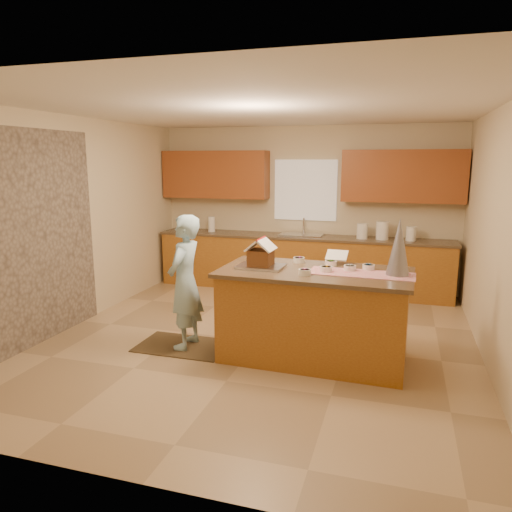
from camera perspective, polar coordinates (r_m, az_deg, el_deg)
name	(u,v)px	position (r m, az deg, el deg)	size (l,w,h in m)	color
floor	(259,341)	(5.90, 0.37, -9.99)	(5.50, 5.50, 0.00)	tan
ceiling	(259,108)	(5.53, 0.41, 17.09)	(5.50, 5.50, 0.00)	silver
wall_back	(305,208)	(8.21, 5.88, 5.68)	(5.50, 5.50, 0.00)	beige
wall_front	(133,290)	(3.07, -14.40, -3.96)	(5.50, 5.50, 0.00)	beige
wall_left	(75,222)	(6.70, -20.61, 3.78)	(5.50, 5.50, 0.00)	beige
wall_right	(497,240)	(5.41, 26.68, 1.68)	(5.50, 5.50, 0.00)	beige
stone_accent	(33,239)	(6.09, -24.94, 1.82)	(2.50, 2.50, 0.00)	gray
window_curtain	(305,190)	(8.16, 5.88, 7.76)	(1.05, 0.03, 1.00)	white
back_counter_base	(301,264)	(8.06, 5.34, -0.97)	(4.80, 0.60, 0.88)	#9B6220
back_counter_top	(301,237)	(7.98, 5.40, 2.27)	(4.85, 0.63, 0.04)	brown
upper_cabinet_left	(216,175)	(8.44, -4.82, 9.59)	(1.85, 0.35, 0.80)	#954B20
upper_cabinet_right	(403,176)	(7.85, 17.01, 9.02)	(1.85, 0.35, 0.80)	#954B20
sink	(301,238)	(7.98, 5.39, 2.19)	(0.70, 0.45, 0.12)	silver
faucet	(304,226)	(8.13, 5.67, 3.57)	(0.03, 0.03, 0.28)	silver
island_base	(314,317)	(5.30, 6.88, -7.15)	(1.93, 0.97, 0.95)	#9B6220
island_top	(315,272)	(5.16, 7.01, -1.94)	(2.02, 1.05, 0.04)	brown
table_runner	(361,273)	(5.09, 12.36, -2.04)	(1.07, 0.39, 0.01)	#A60B23
baking_tray	(261,266)	(5.25, 0.57, -1.24)	(0.49, 0.37, 0.03)	silver
cookbook	(337,255)	(5.50, 9.55, 0.06)	(0.24, 0.02, 0.19)	white
tinsel_tree	(399,247)	(5.06, 16.55, 1.06)	(0.24, 0.24, 0.59)	#A6A7B2
rug	(183,346)	(5.80, -8.63, -10.46)	(1.04, 0.68, 0.01)	black
boy	(185,282)	(5.54, -8.40, -3.06)	(0.56, 0.37, 1.54)	#9ECCE1
canister_a	(362,231)	(7.82, 12.47, 2.91)	(0.17, 0.17, 0.24)	white
canister_b	(382,230)	(7.80, 14.73, 2.95)	(0.20, 0.20, 0.28)	white
canister_c	(411,234)	(7.80, 17.88, 2.53)	(0.15, 0.15, 0.22)	white
paper_towel	(212,224)	(8.41, -5.28, 3.77)	(0.12, 0.12, 0.26)	white
gingerbread_house	(261,255)	(5.23, 0.58, 0.11)	(0.30, 0.31, 0.30)	brown
candy_bowls	(330,266)	(5.23, 8.71, -1.24)	(0.92, 0.72, 0.06)	silver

